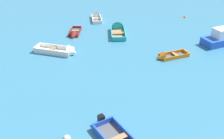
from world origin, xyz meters
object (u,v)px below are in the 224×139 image
at_px(rowboat_orange_cluster_inner, 166,57).
at_px(rowboat_turquoise_far_left, 118,30).
at_px(rowboat_white_back_row_center, 96,17).
at_px(rowboat_white_far_right, 64,52).
at_px(mooring_buoy_between_boats_left, 67,139).
at_px(mooring_buoy_outer_edge, 185,17).
at_px(rowboat_maroon_outer_left, 74,35).

xyz_separation_m(rowboat_orange_cluster_inner, rowboat_turquoise_far_left, (-5.48, 5.91, 0.06)).
distance_m(rowboat_white_back_row_center, rowboat_white_far_right, 10.80).
relative_size(rowboat_white_far_right, mooring_buoy_between_boats_left, 10.15).
height_order(rowboat_white_back_row_center, rowboat_white_far_right, rowboat_white_far_right).
distance_m(rowboat_white_back_row_center, mooring_buoy_between_boats_left, 21.99).
bearing_deg(mooring_buoy_outer_edge, rowboat_turquoise_far_left, -140.43).
bearing_deg(mooring_buoy_between_boats_left, rowboat_orange_cluster_inner, 64.23).
height_order(rowboat_white_far_right, rowboat_turquoise_far_left, rowboat_turquoise_far_left).
xyz_separation_m(rowboat_white_back_row_center, rowboat_turquoise_far_left, (3.46, -4.15, 0.05)).
relative_size(rowboat_white_far_right, mooring_buoy_outer_edge, 10.31).
bearing_deg(rowboat_orange_cluster_inner, rowboat_white_far_right, -175.64).
relative_size(rowboat_white_back_row_center, rowboat_white_far_right, 0.81).
xyz_separation_m(rowboat_white_back_row_center, mooring_buoy_between_boats_left, (3.30, -21.74, -0.17)).
distance_m(rowboat_orange_cluster_inner, rowboat_turquoise_far_left, 8.06).
xyz_separation_m(rowboat_turquoise_far_left, mooring_buoy_outer_edge, (7.74, 6.40, -0.22)).
bearing_deg(rowboat_white_back_row_center, mooring_buoy_between_boats_left, -81.36).
distance_m(rowboat_white_back_row_center, mooring_buoy_outer_edge, 11.43).
bearing_deg(mooring_buoy_between_boats_left, rowboat_white_far_right, 109.68).
distance_m(rowboat_orange_cluster_inner, mooring_buoy_outer_edge, 12.51).
bearing_deg(rowboat_maroon_outer_left, mooring_buoy_outer_edge, 35.06).
distance_m(rowboat_turquoise_far_left, mooring_buoy_outer_edge, 10.05).
xyz_separation_m(rowboat_white_far_right, mooring_buoy_outer_edge, (11.82, 13.03, -0.23)).
bearing_deg(mooring_buoy_between_boats_left, rowboat_maroon_outer_left, 105.62).
relative_size(rowboat_white_back_row_center, rowboat_orange_cluster_inner, 1.08).
relative_size(rowboat_maroon_outer_left, mooring_buoy_outer_edge, 7.86).
xyz_separation_m(rowboat_orange_cluster_inner, mooring_buoy_outer_edge, (2.26, 12.30, -0.16)).
relative_size(rowboat_white_far_right, rowboat_turquoise_far_left, 0.99).
relative_size(rowboat_white_back_row_center, rowboat_turquoise_far_left, 0.80).
distance_m(rowboat_orange_cluster_inner, rowboat_white_far_right, 9.59).
height_order(rowboat_orange_cluster_inner, mooring_buoy_between_boats_left, rowboat_orange_cluster_inner).
relative_size(rowboat_orange_cluster_inner, rowboat_maroon_outer_left, 0.98).
height_order(rowboat_orange_cluster_inner, mooring_buoy_outer_edge, rowboat_orange_cluster_inner).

